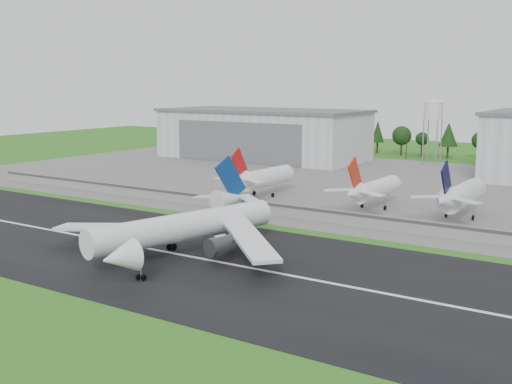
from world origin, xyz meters
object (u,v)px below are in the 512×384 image
Objects in this scene: main_airliner at (183,233)px; parked_jet_red_a at (261,178)px; parked_jet_red_b at (372,189)px; parked_jet_navy at (459,196)px.

parked_jet_red_a is (-24.48, 66.98, 1.28)m from main_airliner.
parked_jet_red_a reaches higher than parked_jet_red_b.
parked_jet_navy is at bearing 0.18° from parked_jet_red_b.
parked_jet_red_b is 24.27m from parked_jet_navy.
parked_jet_red_b is 1.00× the size of parked_jet_navy.
parked_jet_red_a is 1.00× the size of parked_jet_red_b.
parked_jet_red_b is at bearing -86.71° from main_airliner.
parked_jet_navy is at bearing -104.85° from main_airliner.
parked_jet_red_b is (12.73, 66.94, 1.02)m from main_airliner.
parked_jet_red_a is at bearing 179.93° from parked_jet_red_b.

